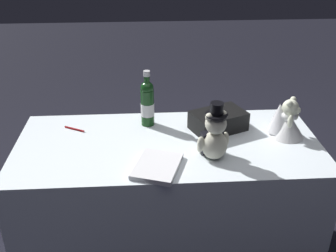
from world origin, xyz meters
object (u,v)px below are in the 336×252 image
object	(u,v)px
teddy_bear_groom	(214,137)
champagne_bottle	(147,103)
teddy_bear_bride	(285,120)
gift_case_black	(218,121)
guestbook	(157,166)
signing_pen	(74,129)

from	to	relation	value
teddy_bear_groom	champagne_bottle	xyz separation A→B (m)	(-0.31, 0.37, 0.02)
teddy_bear_groom	teddy_bear_bride	xyz separation A→B (m)	(0.42, 0.20, -0.03)
gift_case_black	guestbook	bearing A→B (deg)	-133.76
signing_pen	gift_case_black	size ratio (longest dim) A/B	0.37
gift_case_black	guestbook	world-z (taller)	gift_case_black
teddy_bear_groom	guestbook	world-z (taller)	teddy_bear_groom
guestbook	signing_pen	bearing A→B (deg)	155.96
signing_pen	guestbook	bearing A→B (deg)	-42.60
gift_case_black	teddy_bear_groom	bearing A→B (deg)	-104.55
guestbook	teddy_bear_bride	bearing A→B (deg)	40.51
champagne_bottle	gift_case_black	size ratio (longest dim) A/B	0.96
teddy_bear_bride	signing_pen	distance (m)	1.16
signing_pen	teddy_bear_bride	bearing A→B (deg)	-6.59
champagne_bottle	signing_pen	distance (m)	0.44
champagne_bottle	gift_case_black	world-z (taller)	champagne_bottle
teddy_bear_groom	teddy_bear_bride	world-z (taller)	teddy_bear_groom
teddy_bear_bride	gift_case_black	world-z (taller)	teddy_bear_bride
teddy_bear_bride	champagne_bottle	world-z (taller)	champagne_bottle
champagne_bottle	signing_pen	size ratio (longest dim) A/B	2.61
guestbook	champagne_bottle	bearing A→B (deg)	113.02
teddy_bear_bride	champagne_bottle	size ratio (longest dim) A/B	0.73
signing_pen	gift_case_black	world-z (taller)	gift_case_black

